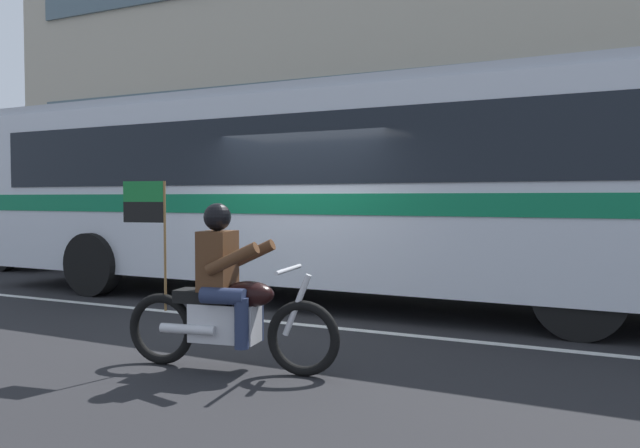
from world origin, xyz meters
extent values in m
plane|color=black|center=(0.00, 0.00, 0.00)|extent=(60.00, 60.00, 0.00)
cube|color=gray|center=(0.00, 5.10, 0.07)|extent=(28.00, 3.80, 0.15)
cube|color=silver|center=(0.00, -0.60, 0.00)|extent=(26.60, 0.14, 0.01)
cube|color=#B2A893|center=(0.00, 7.40, 5.70)|extent=(28.00, 0.80, 11.40)
cube|color=#4C606B|center=(0.00, 6.96, 3.99)|extent=(25.76, 0.10, 1.40)
cube|color=silver|center=(0.04, 1.20, 1.73)|extent=(12.78, 2.84, 2.70)
cube|color=black|center=(0.04, 1.20, 2.28)|extent=(11.77, 2.86, 0.96)
cube|color=#0F7247|center=(0.04, 1.20, 1.53)|extent=(12.53, 2.87, 0.28)
cube|color=#ADB1BA|center=(0.04, 1.20, 3.14)|extent=(12.53, 2.71, 0.16)
cylinder|color=black|center=(-3.91, 0.02, 0.52)|extent=(1.04, 0.30, 1.04)
cylinder|color=black|center=(3.54, 0.02, 0.52)|extent=(1.04, 0.30, 1.04)
torus|color=black|center=(1.40, -2.65, 0.34)|extent=(0.70, 0.20, 0.69)
torus|color=black|center=(-0.03, -2.89, 0.34)|extent=(0.70, 0.20, 0.69)
cube|color=silver|center=(0.64, -2.78, 0.44)|extent=(0.68, 0.38, 0.36)
ellipsoid|color=black|center=(0.88, -2.74, 0.72)|extent=(0.52, 0.35, 0.24)
cube|color=black|center=(0.44, -2.81, 0.69)|extent=(0.59, 0.35, 0.12)
cylinder|color=silver|center=(1.34, -2.66, 0.65)|extent=(0.28, 0.10, 0.58)
cylinder|color=silver|center=(1.26, -2.67, 0.96)|extent=(0.14, 0.64, 0.04)
cylinder|color=silver|center=(0.37, -2.98, 0.39)|extent=(0.56, 0.18, 0.09)
cube|color=#4C2D19|center=(0.57, -2.79, 1.02)|extent=(0.33, 0.40, 0.56)
sphere|color=black|center=(0.57, -2.79, 1.44)|extent=(0.26, 0.26, 0.26)
cylinder|color=#232D4C|center=(0.68, -2.59, 0.72)|extent=(0.44, 0.22, 0.15)
cylinder|color=#232D4C|center=(0.86, -2.56, 0.48)|extent=(0.13, 0.13, 0.46)
cylinder|color=#232D4C|center=(0.74, -2.94, 0.72)|extent=(0.44, 0.22, 0.15)
cylinder|color=#232D4C|center=(0.91, -2.91, 0.48)|extent=(0.13, 0.13, 0.46)
cylinder|color=#4C2D19|center=(0.77, -2.55, 1.06)|extent=(0.53, 0.19, 0.32)
cylinder|color=#4C2D19|center=(0.84, -2.95, 1.06)|extent=(0.53, 0.19, 0.32)
cylinder|color=olive|center=(0.02, -2.88, 1.15)|extent=(0.02, 0.02, 1.25)
cube|color=#197233|center=(-0.21, -2.91, 1.68)|extent=(0.44, 0.09, 0.20)
cube|color=black|center=(-0.21, -2.91, 1.47)|extent=(0.44, 0.09, 0.20)
cylinder|color=black|center=(-8.34, 1.75, 0.32)|extent=(0.64, 0.22, 0.64)
cylinder|color=gold|center=(-5.23, 4.35, 0.44)|extent=(0.22, 0.22, 0.58)
sphere|color=gold|center=(-5.23, 4.35, 0.80)|extent=(0.20, 0.20, 0.20)
cylinder|color=gold|center=(-5.23, 4.21, 0.47)|extent=(0.09, 0.10, 0.09)
camera|label=1|loc=(4.04, -7.70, 1.61)|focal=35.68mm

